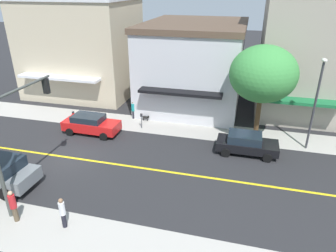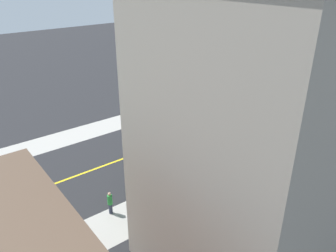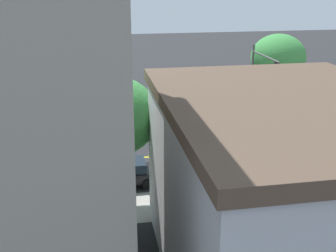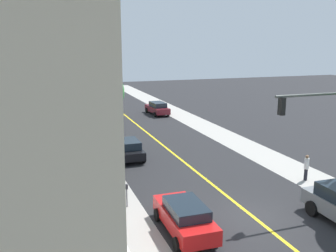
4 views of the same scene
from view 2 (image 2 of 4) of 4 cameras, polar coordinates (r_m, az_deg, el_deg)
ground_plane at (r=37.59m, az=12.12°, el=1.67°), size 140.00×140.00×0.00m
sidewalk_left at (r=34.14m, az=20.57°, el=-1.97°), size 3.19×126.00×0.01m
sidewalk_right at (r=41.83m, az=5.21°, el=4.61°), size 3.19×126.00×0.01m
road_centerline_stripe at (r=37.59m, az=12.12°, el=1.67°), size 0.20×126.00×0.00m
tan_rowhouse at (r=15.31m, az=12.78°, el=-3.64°), size 10.39×7.62×14.94m
street_tree_right_corner at (r=41.90m, az=7.85°, el=12.37°), size 4.69×4.69×7.51m
street_tree_left_far at (r=23.11m, az=4.41°, el=0.93°), size 4.86×4.86×7.30m
fire_hydrant at (r=36.79m, az=22.41°, el=0.42°), size 0.44×0.24×0.86m
parking_meter at (r=31.59m, az=16.35°, el=-1.81°), size 0.12×0.18×1.31m
traffic_light_mast at (r=38.90m, az=7.37°, el=9.84°), size 5.14×0.32×6.78m
street_lamp at (r=21.99m, az=-3.95°, el=-3.61°), size 0.70×0.36×6.69m
red_sedan_left_curb at (r=35.36m, az=17.43°, el=0.93°), size 2.10×4.57×1.56m
black_sedan_left_curb at (r=27.21m, az=1.63°, el=-5.52°), size 2.06×4.30×1.51m
grey_pickup_truck at (r=41.65m, az=10.67°, el=5.53°), size 2.46×6.14×1.85m
pedestrian_green_shirt at (r=22.70m, az=-9.86°, el=-12.73°), size 0.33×0.33×1.66m
pedestrian_white_shirt at (r=39.00m, az=2.15°, el=4.59°), size 0.30×0.30×1.73m
pedestrian_red_shirt at (r=40.79m, az=4.82°, el=5.55°), size 0.34×0.34×1.84m
pedestrian_teal_shirt at (r=31.82m, az=20.39°, el=-2.23°), size 0.34×0.34×1.64m
small_dog at (r=31.21m, az=18.64°, el=-3.60°), size 0.25×0.67×0.50m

